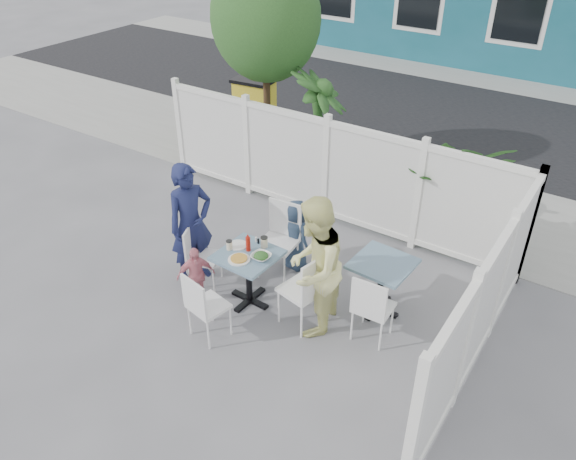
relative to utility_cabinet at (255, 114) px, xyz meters
The scene contains 29 objects.
ground 4.70m from the utility_cabinet, 59.13° to the right, with size 80.00×80.00×0.00m, color slate.
near_sidewalk 2.48m from the utility_cabinet, ahead, with size 24.00×2.60×0.01m, color gray.
street 4.29m from the utility_cabinet, 55.66° to the left, with size 24.00×5.00×0.01m, color black.
far_sidewalk 7.05m from the utility_cabinet, 70.08° to the left, with size 24.00×1.60×0.01m, color gray.
fence_back 2.96m from the utility_cabinet, 32.71° to the right, with size 5.86×0.08×1.60m.
fence_right 6.38m from the utility_cabinet, 32.24° to the right, with size 0.08×3.66×1.60m.
tree 2.23m from the utility_cabinet, 41.50° to the right, with size 1.80×1.62×3.59m.
utility_cabinet is the anchor object (origin of this frame).
potted_shrub_a 2.14m from the utility_cabinet, 25.24° to the right, with size 1.12×1.12×2.00m, color #24491D.
potted_shrub_b 4.33m from the utility_cabinet, 13.38° to the right, with size 1.45×1.26×1.61m, color #24491D.
main_table 4.72m from the utility_cabinet, 54.58° to the right, with size 0.71×0.71×0.72m.
spare_table 5.17m from the utility_cabinet, 36.78° to the right, with size 0.71×0.71×0.71m.
chair_left 4.38m from the utility_cabinet, 63.02° to the right, with size 0.49×0.49×0.84m.
chair_right 5.23m from the utility_cabinet, 47.00° to the right, with size 0.53×0.54×1.02m.
chair_back 4.13m from the utility_cabinet, 48.95° to the right, with size 0.50×0.49×1.01m.
chair_near 5.38m from the utility_cabinet, 59.79° to the right, with size 0.46×0.45×0.88m.
chair_spare 5.63m from the utility_cabinet, 40.45° to the right, with size 0.43×0.41×0.90m.
man 4.25m from the utility_cabinet, 64.38° to the right, with size 0.60×0.39×1.64m, color #191F49.
woman 5.25m from the utility_cabinet, 46.36° to the right, with size 0.83×0.65×1.71m, color #EBEB4A.
boy 4.05m from the utility_cabinet, 46.00° to the right, with size 0.49×0.32×1.01m, color #213147.
toddler 4.75m from the utility_cabinet, 62.38° to the right, with size 0.47×0.19×0.80m, color pink.
plate_main 4.84m from the utility_cabinet, 55.72° to the right, with size 0.26×0.26×0.02m, color white.
plate_side 4.55m from the utility_cabinet, 56.13° to the right, with size 0.23×0.23×0.02m, color white.
salad_bowl 4.83m from the utility_cabinet, 52.67° to the right, with size 0.23×0.23×0.06m, color white.
coffee_cup_a 4.62m from the utility_cabinet, 57.31° to the right, with size 0.07×0.07×0.11m, color beige.
coffee_cup_b 4.59m from the utility_cabinet, 52.11° to the right, with size 0.08×0.08×0.13m, color beige.
ketchup_bottle 4.65m from the utility_cabinet, 54.50° to the right, with size 0.06×0.06×0.19m, color #A9170B.
salt_shaker 4.47m from the utility_cabinet, 53.33° to the right, with size 0.03×0.03×0.06m, color white.
pepper_shaker 4.50m from the utility_cabinet, 52.99° to the right, with size 0.03×0.03×0.06m, color black.
Camera 1 is at (3.75, -4.10, 4.57)m, focal length 35.00 mm.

